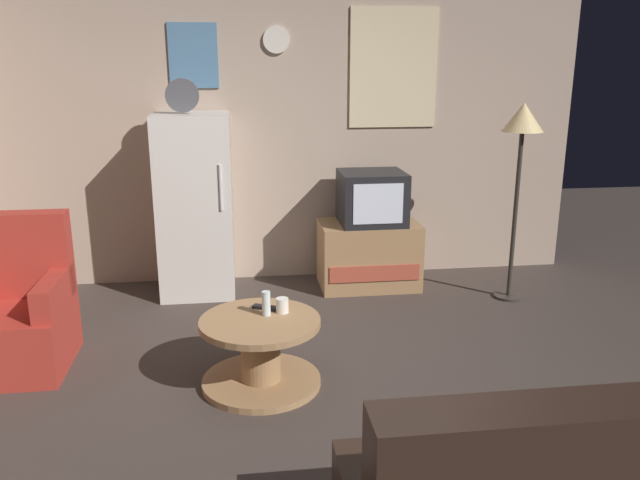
# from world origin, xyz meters

# --- Properties ---
(ground_plane) EXTENTS (12.00, 12.00, 0.00)m
(ground_plane) POSITION_xyz_m (0.00, 0.00, 0.00)
(ground_plane) COLOR #3D332D
(wall_with_art) EXTENTS (5.20, 0.12, 2.73)m
(wall_with_art) POSITION_xyz_m (0.01, 2.45, 1.37)
(wall_with_art) COLOR tan
(wall_with_art) RESTS_ON ground_plane
(fridge) EXTENTS (0.60, 0.62, 1.77)m
(fridge) POSITION_xyz_m (-0.77, 2.09, 0.75)
(fridge) COLOR silver
(fridge) RESTS_ON ground_plane
(tv_stand) EXTENTS (0.84, 0.53, 0.57)m
(tv_stand) POSITION_xyz_m (0.68, 2.04, 0.28)
(tv_stand) COLOR #9E754C
(tv_stand) RESTS_ON ground_plane
(crt_tv) EXTENTS (0.54, 0.51, 0.44)m
(crt_tv) POSITION_xyz_m (0.70, 2.03, 0.79)
(crt_tv) COLOR black
(crt_tv) RESTS_ON tv_stand
(standing_lamp) EXTENTS (0.32, 0.32, 1.59)m
(standing_lamp) POSITION_xyz_m (1.79, 1.60, 1.36)
(standing_lamp) COLOR #332D28
(standing_lamp) RESTS_ON ground_plane
(coffee_table) EXTENTS (0.72, 0.72, 0.43)m
(coffee_table) POSITION_xyz_m (-0.32, 0.37, 0.21)
(coffee_table) COLOR #9E754C
(coffee_table) RESTS_ON ground_plane
(wine_glass) EXTENTS (0.05, 0.05, 0.15)m
(wine_glass) POSITION_xyz_m (-0.28, 0.43, 0.50)
(wine_glass) COLOR silver
(wine_glass) RESTS_ON coffee_table
(mug_ceramic_white) EXTENTS (0.08, 0.08, 0.09)m
(mug_ceramic_white) POSITION_xyz_m (-0.18, 0.46, 0.47)
(mug_ceramic_white) COLOR silver
(mug_ceramic_white) RESTS_ON coffee_table
(remote_control) EXTENTS (0.15, 0.10, 0.02)m
(remote_control) POSITION_xyz_m (-0.28, 0.53, 0.44)
(remote_control) COLOR black
(remote_control) RESTS_ON coffee_table
(armchair) EXTENTS (0.68, 0.68, 0.96)m
(armchair) POSITION_xyz_m (-1.87, 0.86, 0.34)
(armchair) COLOR #A52D23
(armchair) RESTS_ON ground_plane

